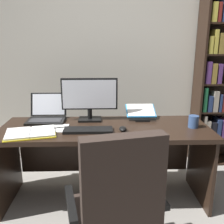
# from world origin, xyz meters

# --- Properties ---
(wall_back) EXTENTS (5.26, 0.12, 2.86)m
(wall_back) POSITION_xyz_m (0.00, 1.91, 1.43)
(wall_back) COLOR beige
(wall_back) RESTS_ON ground
(desk) EXTENTS (1.90, 0.68, 0.74)m
(desk) POSITION_xyz_m (-0.19, 0.97, 0.54)
(desk) COLOR black
(desk) RESTS_ON ground
(bookshelf) EXTENTS (0.83, 0.31, 2.03)m
(bookshelf) POSITION_xyz_m (1.23, 1.68, 0.96)
(bookshelf) COLOR black
(bookshelf) RESTS_ON ground
(office_chair) EXTENTS (0.68, 0.60, 1.01)m
(office_chair) POSITION_xyz_m (-0.12, 0.06, 0.43)
(office_chair) COLOR black
(office_chair) RESTS_ON ground
(monitor) EXTENTS (0.54, 0.16, 0.41)m
(monitor) POSITION_xyz_m (-0.34, 1.10, 0.96)
(monitor) COLOR black
(monitor) RESTS_ON desk
(laptop) EXTENTS (0.36, 0.33, 0.25)m
(laptop) POSITION_xyz_m (-0.76, 1.11, 0.79)
(laptop) COLOR black
(laptop) RESTS_ON desk
(keyboard) EXTENTS (0.42, 0.15, 0.02)m
(keyboard) POSITION_xyz_m (-0.34, 0.77, 0.75)
(keyboard) COLOR black
(keyboard) RESTS_ON desk
(computer_mouse) EXTENTS (0.06, 0.10, 0.04)m
(computer_mouse) POSITION_xyz_m (-0.04, 0.77, 0.76)
(computer_mouse) COLOR black
(computer_mouse) RESTS_ON desk
(reading_stand_with_book) EXTENTS (0.29, 0.27, 0.12)m
(reading_stand_with_book) POSITION_xyz_m (0.17, 1.16, 0.80)
(reading_stand_with_book) COLOR black
(reading_stand_with_book) RESTS_ON desk
(open_binder) EXTENTS (0.46, 0.37, 0.02)m
(open_binder) POSITION_xyz_m (-0.82, 0.72, 0.75)
(open_binder) COLOR yellow
(open_binder) RESTS_ON desk
(notepad) EXTENTS (0.16, 0.21, 0.01)m
(notepad) POSITION_xyz_m (-0.60, 0.85, 0.75)
(notepad) COLOR white
(notepad) RESTS_ON desk
(pen) EXTENTS (0.13, 0.05, 0.01)m
(pen) POSITION_xyz_m (-0.58, 0.85, 0.76)
(pen) COLOR black
(pen) RESTS_ON notepad
(coffee_mug) EXTENTS (0.09, 0.09, 0.11)m
(coffee_mug) POSITION_xyz_m (0.60, 0.85, 0.80)
(coffee_mug) COLOR #334C7A
(coffee_mug) RESTS_ON desk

